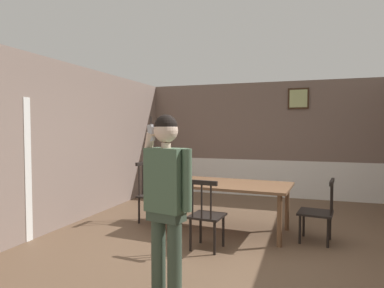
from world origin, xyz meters
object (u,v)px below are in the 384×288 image
at_px(chair_by_doorway, 318,211).
at_px(chair_at_table_head, 150,194).
at_px(chair_near_window, 206,215).
at_px(dining_table, 226,188).
at_px(person_figure, 167,193).

distance_m(chair_by_doorway, chair_at_table_head, 2.79).
bearing_deg(chair_at_table_head, chair_near_window, 56.88).
relative_size(chair_by_doorway, chair_at_table_head, 0.87).
bearing_deg(dining_table, chair_near_window, -94.00).
relative_size(chair_near_window, chair_by_doorway, 1.05).
bearing_deg(chair_by_doorway, chair_near_window, 126.55).
xyz_separation_m(chair_near_window, person_figure, (0.02, -1.41, 0.56)).
bearing_deg(chair_near_window, dining_table, 91.84).
xyz_separation_m(chair_by_doorway, person_figure, (-1.43, -2.22, 0.58)).
xyz_separation_m(chair_at_table_head, person_figure, (1.35, -2.41, 0.54)).
relative_size(chair_near_window, person_figure, 0.55).
bearing_deg(chair_near_window, chair_at_table_head, 148.71).
xyz_separation_m(dining_table, chair_at_table_head, (-1.39, 0.10, -0.20)).
xyz_separation_m(chair_near_window, chair_at_table_head, (-1.33, 1.00, 0.02)).
bearing_deg(person_figure, chair_by_doorway, -110.06).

